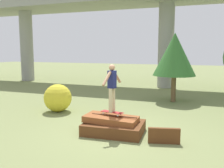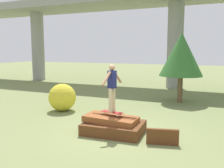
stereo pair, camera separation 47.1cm
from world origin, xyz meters
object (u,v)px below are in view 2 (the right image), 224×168
(bush_yellow_flowering, at_px, (62,97))
(tree_behind_right, at_px, (181,55))
(skateboard, at_px, (112,112))
(skater, at_px, (112,85))

(bush_yellow_flowering, bearing_deg, tree_behind_right, 41.63)
(skateboard, bearing_deg, bush_yellow_flowering, 150.75)
(skater, bearing_deg, skateboard, -56.31)
(tree_behind_right, bearing_deg, bush_yellow_flowering, -138.37)
(tree_behind_right, relative_size, bush_yellow_flowering, 2.95)
(skateboard, height_order, bush_yellow_flowering, bush_yellow_flowering)
(skateboard, relative_size, bush_yellow_flowering, 0.67)
(tree_behind_right, bearing_deg, skater, -102.41)
(skateboard, xyz_separation_m, skater, (-0.00, 0.00, 0.89))
(skater, relative_size, bush_yellow_flowering, 1.27)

